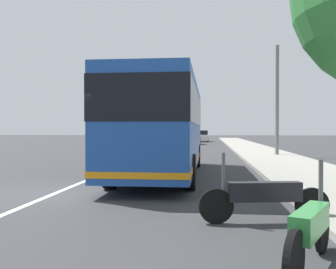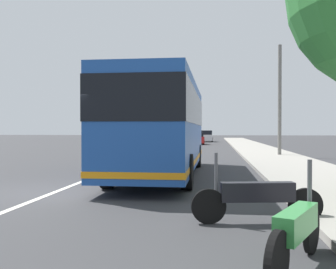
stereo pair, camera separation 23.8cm
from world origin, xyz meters
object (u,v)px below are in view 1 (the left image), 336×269
(car_far_distant, at_px, (192,139))
(car_oncoming, at_px, (168,136))
(motorcycle_nearest_curb, at_px, (310,230))
(coach_bus, at_px, (163,123))
(utility_pole, at_px, (277,101))
(car_behind_bus, at_px, (201,136))
(motorcycle_angled, at_px, (264,196))

(car_far_distant, bearing_deg, car_oncoming, 13.47)
(motorcycle_nearest_curb, bearing_deg, car_oncoming, 33.71)
(coach_bus, height_order, motorcycle_nearest_curb, coach_bus)
(car_oncoming, bearing_deg, utility_pole, 14.65)
(car_behind_bus, relative_size, car_oncoming, 1.12)
(motorcycle_nearest_curb, relative_size, utility_pole, 0.29)
(car_behind_bus, xyz_separation_m, car_oncoming, (3.15, 5.02, -0.06))
(motorcycle_angled, bearing_deg, motorcycle_nearest_curb, 85.87)
(motorcycle_angled, bearing_deg, car_far_distant, -95.32)
(coach_bus, xyz_separation_m, car_behind_bus, (40.19, -0.58, -1.19))
(car_behind_bus, distance_m, car_oncoming, 5.92)
(car_behind_bus, height_order, utility_pole, utility_pole)
(motorcycle_nearest_curb, distance_m, motorcycle_angled, 2.29)
(car_behind_bus, height_order, car_oncoming, car_behind_bus)
(car_behind_bus, bearing_deg, coach_bus, 178.97)
(motorcycle_angled, relative_size, utility_pole, 0.34)
(motorcycle_angled, distance_m, utility_pole, 18.04)
(car_oncoming, bearing_deg, car_far_distant, 14.96)
(motorcycle_nearest_curb, height_order, car_far_distant, car_far_distant)
(motorcycle_angled, distance_m, car_oncoming, 50.77)
(coach_bus, bearing_deg, motorcycle_angled, -159.40)
(coach_bus, bearing_deg, car_oncoming, 5.60)
(car_far_distant, distance_m, car_oncoming, 13.56)
(motorcycle_angled, height_order, car_behind_bus, car_behind_bus)
(car_far_distant, distance_m, car_behind_bus, 9.81)
(motorcycle_nearest_curb, height_order, car_oncoming, car_oncoming)
(coach_bus, distance_m, car_behind_bus, 40.21)
(car_oncoming, height_order, utility_pole, utility_pole)
(car_behind_bus, bearing_deg, car_oncoming, 57.70)
(coach_bus, distance_m, motorcycle_nearest_curb, 9.77)
(motorcycle_angled, xyz_separation_m, car_oncoming, (50.27, 7.08, 0.21))
(coach_bus, relative_size, utility_pole, 1.50)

